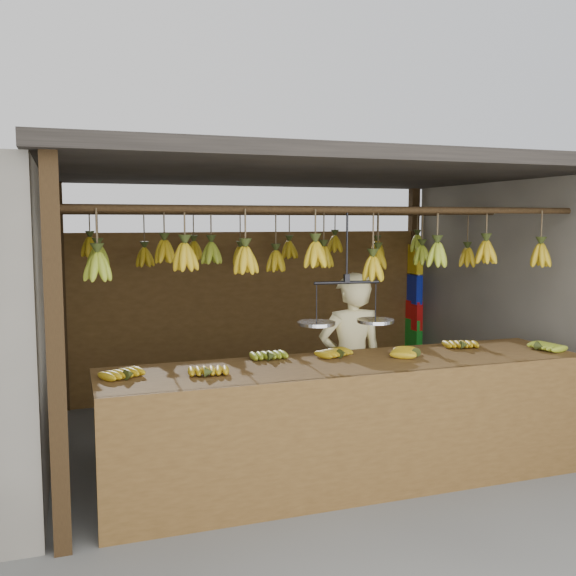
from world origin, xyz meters
name	(u,v)px	position (x,y,z in m)	size (l,w,h in m)	color
ground	(299,434)	(0.00, 0.00, 0.00)	(80.00, 80.00, 0.00)	#5B5B57
stall	(287,215)	(0.00, 0.33, 1.97)	(4.30, 3.30, 2.40)	black
counter	(357,392)	(-0.01, -1.23, 0.71)	(3.58, 0.82, 0.96)	brown
hanging_bananas	(300,254)	(0.01, 0.00, 1.63)	(3.65, 2.24, 0.40)	#92A523
balance_scale	(346,316)	(0.01, -1.00, 1.22)	(0.72, 0.31, 0.84)	black
vendor	(351,365)	(0.23, -0.60, 0.75)	(0.55, 0.36, 1.51)	beige
bag_bundles	(414,299)	(1.94, 1.35, 1.00)	(0.08, 0.26, 1.22)	yellow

